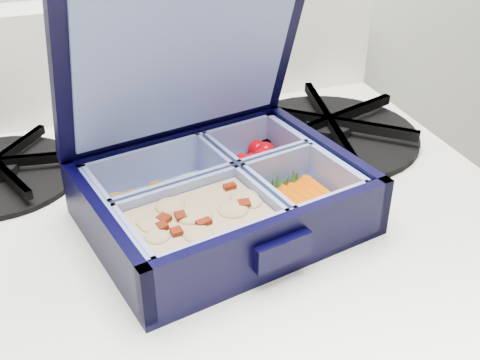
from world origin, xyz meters
name	(u,v)px	position (x,y,z in m)	size (l,w,h in m)	color
bento_box	(222,197)	(0.04, 1.69, 0.85)	(0.22, 0.17, 0.05)	black
burner_grate	(329,126)	(0.20, 1.80, 0.84)	(0.20, 0.20, 0.03)	black
fork	(194,148)	(0.05, 1.82, 0.83)	(0.02, 0.18, 0.01)	silver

